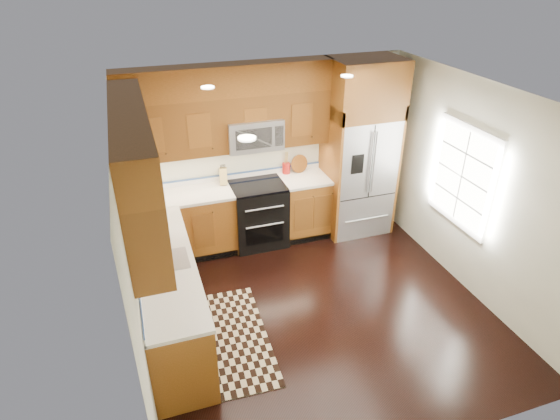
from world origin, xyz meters
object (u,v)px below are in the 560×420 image
object	(u,v)px
refrigerator	(360,149)
utensil_crock	(286,166)
rug	(223,340)
range	(258,214)
knife_block	(223,176)

from	to	relation	value
refrigerator	utensil_crock	distance (m)	1.10
refrigerator	utensil_crock	size ratio (longest dim) A/B	7.79
rug	range	bearing A→B (deg)	65.20
range	rug	bearing A→B (deg)	-117.23
knife_block	refrigerator	bearing A→B (deg)	-7.06
knife_block	utensil_crock	distance (m)	0.96
range	rug	world-z (taller)	range
range	knife_block	size ratio (longest dim) A/B	3.24
range	knife_block	xyz separation A→B (m)	(-0.44, 0.21, 0.59)
range	rug	xyz separation A→B (m)	(-0.95, -1.85, -0.46)
refrigerator	rug	xyz separation A→B (m)	(-2.50, -1.81, -1.30)
refrigerator	rug	bearing A→B (deg)	-144.13
rug	utensil_crock	world-z (taller)	utensil_crock
knife_block	rug	bearing A→B (deg)	-103.94
knife_block	utensil_crock	bearing A→B (deg)	3.34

